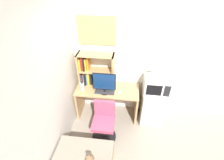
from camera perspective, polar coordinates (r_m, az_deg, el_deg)
wall_back at (r=3.28m, az=22.28°, el=6.15°), size 6.40×0.04×2.60m
wall_left at (r=2.19m, az=-26.67°, el=-11.99°), size 0.04×4.40×2.60m
desk at (r=3.38m, az=-1.64°, el=-6.12°), size 1.29×0.56×0.75m
hutch_bookshelf at (r=3.22m, az=-7.60°, el=3.82°), size 0.71×0.28×0.70m
monitor at (r=3.01m, az=-2.79°, el=-1.02°), size 0.44×0.20×0.44m
keyboard at (r=3.15m, az=-2.64°, el=-4.28°), size 0.39×0.16×0.02m
computer_mouse at (r=3.12m, az=2.83°, el=-4.50°), size 0.07×0.10×0.03m
water_bottle at (r=3.20m, az=-10.70°, el=-2.30°), size 0.08×0.08×0.20m
mini_fridge at (r=3.49m, az=14.39°, el=-8.73°), size 0.47×0.55×0.80m
microwave at (r=3.14m, az=15.85°, el=-1.54°), size 0.46×0.39×0.30m
desk_fan at (r=2.95m, az=16.27°, el=3.22°), size 0.19×0.11×0.28m
desk_chair at (r=3.11m, az=-2.90°, el=-15.46°), size 0.47×0.47×0.82m
wall_corkboard at (r=2.96m, az=-5.66°, el=17.36°), size 0.71×0.02×0.53m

